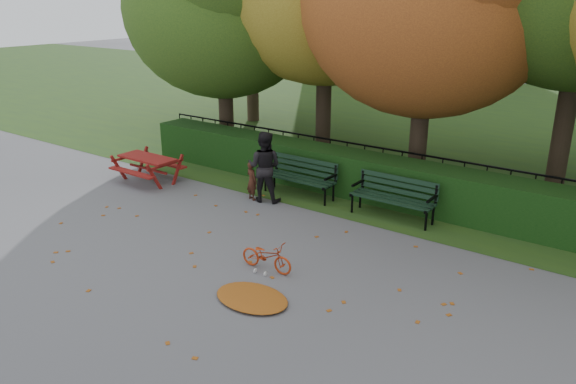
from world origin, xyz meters
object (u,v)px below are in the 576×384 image
Objects in this scene: bench_right at (394,194)px; picnic_table at (147,162)px; child at (252,181)px; bicycle at (267,256)px; bench_left at (301,174)px; adult at (264,167)px.

bench_right is 6.27m from picnic_table.
bicycle is (2.45, -2.59, -0.19)m from child.
child is at bearing -129.40° from bench_left.
child reaches higher than picnic_table.
picnic_table is at bearing 65.09° from bicycle.
bench_right is 2.99m from adult.
picnic_table is at bearing 28.06° from child.
bench_right is (2.40, 0.00, 0.00)m from bench_left.
picnic_table is 1.54× the size of bicycle.
bicycle is (-0.70, -3.50, -0.26)m from bench_right.
picnic_table is 5.79m from bicycle.
bench_left is at bearing 21.84° from bicycle.
bicycle is at bearing -101.24° from bench_right.
bench_left is 3.90m from bicycle.
adult is at bearing 34.63° from bicycle.
child is 3.57m from bicycle.
adult is at bearing -164.37° from bench_right.
bench_right is at bearing -146.14° from child.
bench_left is 1.80× the size of bicycle.
bench_left and bench_right have the same top height.
child is at bearing 1.46° from adult.
picnic_table is 3.32m from adult.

